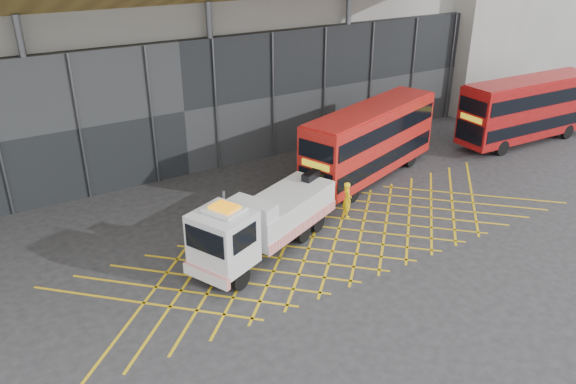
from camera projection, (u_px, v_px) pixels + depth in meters
ground_plane at (249, 268)px, 24.86m from camera, size 120.00×120.00×0.00m
road_markings at (336, 239)px, 27.17m from camera, size 26.36×7.16×0.01m
construction_building at (134, 10)px, 36.10m from camera, size 55.00×23.97×18.00m
recovery_truck at (263, 221)px, 25.46m from camera, size 9.69×5.50×3.48m
bus_towed at (370, 139)px, 33.02m from camera, size 11.04×5.79×4.41m
bus_second at (529, 107)px, 38.83m from camera, size 11.18×3.07×4.51m
worker at (347, 199)px, 29.02m from camera, size 0.67×0.82×1.93m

